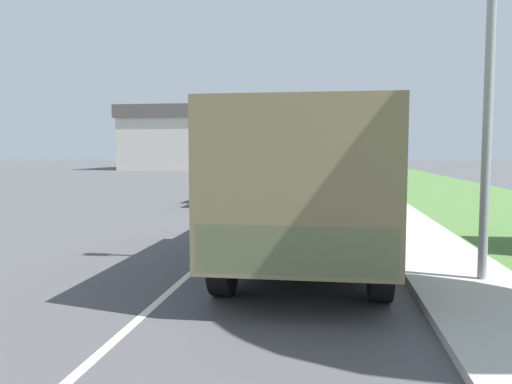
% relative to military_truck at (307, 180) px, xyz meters
% --- Properties ---
extents(ground_plane, '(180.00, 180.00, 0.00)m').
position_rel_military_truck_xyz_m(ground_plane, '(-1.96, 27.32, -1.59)').
color(ground_plane, '#4C4C4F').
extents(lane_centre_stripe, '(0.12, 120.00, 0.00)m').
position_rel_military_truck_xyz_m(lane_centre_stripe, '(-1.96, 27.32, -1.59)').
color(lane_centre_stripe, silver).
rests_on(lane_centre_stripe, ground).
extents(sidewalk_right, '(1.80, 120.00, 0.12)m').
position_rel_military_truck_xyz_m(sidewalk_right, '(2.54, 27.32, -1.53)').
color(sidewalk_right, beige).
rests_on(sidewalk_right, ground).
extents(grass_strip_right, '(7.00, 120.00, 0.02)m').
position_rel_military_truck_xyz_m(grass_strip_right, '(6.94, 27.32, -1.58)').
color(grass_strip_right, '#4C7538').
rests_on(grass_strip_right, ground).
extents(military_truck, '(2.54, 7.18, 2.79)m').
position_rel_military_truck_xyz_m(military_truck, '(0.00, 0.00, 0.00)').
color(military_truck, '#545B3D').
rests_on(military_truck, ground).
extents(car_nearest_ahead, '(1.74, 4.82, 1.62)m').
position_rel_military_truck_xyz_m(car_nearest_ahead, '(-3.55, 11.11, -0.86)').
color(car_nearest_ahead, black).
rests_on(car_nearest_ahead, ground).
extents(car_second_ahead, '(1.93, 4.08, 1.74)m').
position_rel_military_truck_xyz_m(car_second_ahead, '(-3.65, 19.68, -0.82)').
color(car_second_ahead, navy).
rests_on(car_second_ahead, ground).
extents(car_third_ahead, '(1.88, 4.17, 1.35)m').
position_rel_military_truck_xyz_m(car_third_ahead, '(-0.21, 27.40, -0.97)').
color(car_third_ahead, '#B7BABF').
rests_on(car_third_ahead, ground).
extents(car_fourth_ahead, '(1.89, 4.88, 1.48)m').
position_rel_military_truck_xyz_m(car_fourth_ahead, '(-3.58, 42.48, -0.92)').
color(car_fourth_ahead, navy).
rests_on(car_fourth_ahead, ground).
extents(car_farthest_ahead, '(1.82, 4.20, 1.55)m').
position_rel_military_truck_xyz_m(car_farthest_ahead, '(-3.90, 57.63, -0.89)').
color(car_farthest_ahead, silver).
rests_on(car_farthest_ahead, ground).
extents(lamp_post, '(1.69, 0.24, 7.04)m').
position_rel_military_truck_xyz_m(lamp_post, '(2.58, -1.17, 2.72)').
color(lamp_post, gray).
rests_on(lamp_post, sidewalk_right).
extents(building_distant, '(14.82, 13.79, 7.44)m').
position_rel_military_truck_xyz_m(building_distant, '(-16.27, 51.18, 2.18)').
color(building_distant, beige).
rests_on(building_distant, ground).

